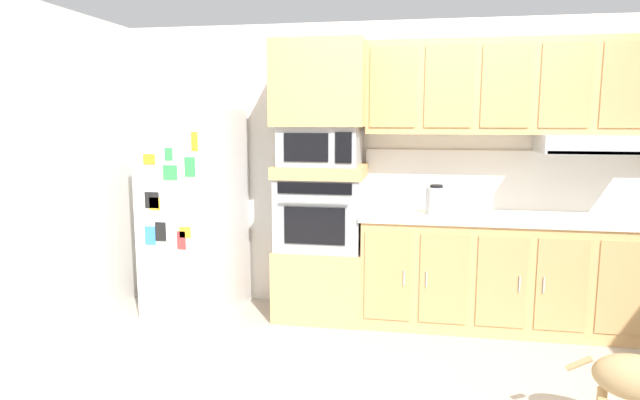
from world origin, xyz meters
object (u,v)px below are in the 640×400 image
Objects in this scene: refrigerator at (195,212)px; microwave at (321,146)px; built_in_oven at (321,212)px; electric_kettle at (436,200)px.

microwave is at bearing 3.53° from refrigerator.
electric_kettle is (0.95, -0.05, 0.13)m from built_in_oven.
built_in_oven reaches higher than electric_kettle.
electric_kettle is at bearing -2.86° from microwave.
refrigerator reaches higher than electric_kettle.
refrigerator is 1.25m from microwave.
built_in_oven is 2.92× the size of electric_kettle.
refrigerator is 2.05m from electric_kettle.
built_in_oven is at bearing 179.23° from microwave.
microwave is (1.10, 0.07, 0.58)m from refrigerator.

